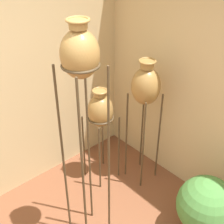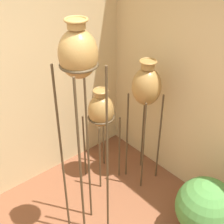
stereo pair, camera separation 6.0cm
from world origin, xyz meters
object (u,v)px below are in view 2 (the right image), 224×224
at_px(vase_stand_medium, 146,88).
at_px(vase_stand_short, 101,112).
at_px(vase_stand_tall, 79,64).
at_px(potted_plant, 205,209).

xyz_separation_m(vase_stand_medium, vase_stand_short, (-0.35, 0.32, -0.29)).
xyz_separation_m(vase_stand_tall, potted_plant, (0.81, -0.76, -1.45)).
height_order(vase_stand_tall, potted_plant, vase_stand_tall).
relative_size(vase_stand_tall, potted_plant, 3.13).
height_order(vase_stand_short, potted_plant, vase_stand_short).
bearing_deg(vase_stand_tall, vase_stand_medium, 13.14).
xyz_separation_m(vase_stand_tall, vase_stand_short, (0.62, 0.54, -0.91)).
bearing_deg(potted_plant, vase_stand_medium, 80.80).
distance_m(vase_stand_medium, potted_plant, 1.30).
xyz_separation_m(vase_stand_medium, potted_plant, (-0.16, -0.98, -0.84)).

